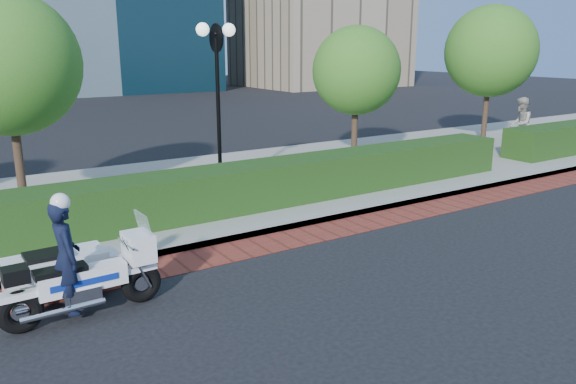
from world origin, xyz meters
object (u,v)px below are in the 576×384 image
tree_c (356,71)px  tree_d (491,51)px  police_motorcycle (69,269)px  lamppost (218,82)px  pedestrian (520,124)px  tree_b (7,64)px

tree_c → tree_d: bearing=0.0°
police_motorcycle → lamppost: bearing=42.5°
pedestrian → tree_c: bearing=-46.7°
lamppost → tree_c: size_ratio=0.98×
police_motorcycle → pedestrian: (16.34, 4.03, 0.46)m
tree_b → pedestrian: (16.13, -1.82, -2.33)m
tree_d → pedestrian: size_ratio=2.70×
police_motorcycle → tree_b: bearing=86.4°
tree_d → police_motorcycle: 17.96m
tree_c → police_motorcycle: (-10.22, -5.85, -2.40)m
lamppost → tree_b: bearing=163.9°
tree_b → tree_d: tree_d is taller
lamppost → tree_b: (-4.50, 1.30, 0.48)m
lamppost → tree_d: 12.09m
lamppost → tree_b: tree_b is taller
police_motorcycle → pedestrian: 16.84m
tree_c → pedestrian: (6.13, -1.82, -1.94)m
lamppost → police_motorcycle: size_ratio=1.80×
police_motorcycle → pedestrian: pedestrian is taller
police_motorcycle → tree_c: bearing=28.3°
tree_b → tree_c: 10.01m
pedestrian → police_motorcycle: bearing=-16.3°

